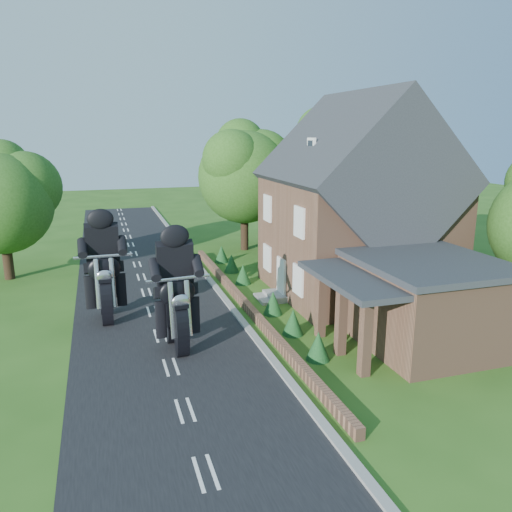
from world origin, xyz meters
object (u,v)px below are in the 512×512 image
object	(u,v)px
house	(356,210)
motorcycle_lead	(178,332)
garden_wall	(246,305)
annex	(423,301)
motorcycle_follow	(107,304)

from	to	relation	value
house	motorcycle_lead	size ratio (longest dim) A/B	6.43
garden_wall	motorcycle_lead	distance (m)	5.26
garden_wall	house	size ratio (longest dim) A/B	2.15
garden_wall	annex	distance (m)	8.19
house	motorcycle_follow	bearing A→B (deg)	-177.66
house	annex	size ratio (longest dim) A/B	1.45
annex	motorcycle_lead	world-z (taller)	annex
garden_wall	house	bearing A→B (deg)	9.17
motorcycle_lead	house	bearing A→B (deg)	-160.00
motorcycle_lead	motorcycle_follow	world-z (taller)	motorcycle_follow
garden_wall	annex	world-z (taller)	annex
motorcycle_lead	garden_wall	bearing A→B (deg)	-141.35
house	annex	distance (m)	7.30
garden_wall	motorcycle_follow	xyz separation A→B (m)	(-6.33, 0.49, 0.56)
garden_wall	annex	bearing A→B (deg)	-46.16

